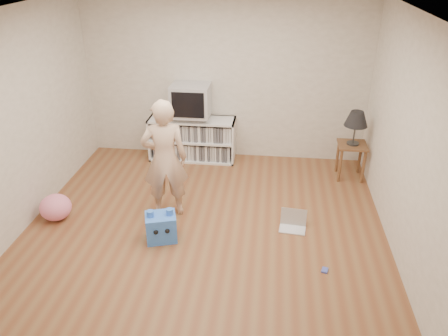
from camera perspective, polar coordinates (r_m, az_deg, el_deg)
ground at (r=5.56m, az=-2.59°, el=-8.03°), size 4.50×4.50×0.00m
walls at (r=4.92m, az=-2.91°, el=4.42°), size 4.52×4.52×2.60m
ceiling at (r=4.58m, az=-3.31°, el=19.59°), size 4.50×4.50×0.01m
media_unit at (r=7.22m, az=-4.12°, el=3.86°), size 1.40×0.45×0.70m
dvd_deck at (r=7.07m, az=-4.25°, el=6.68°), size 0.45×0.35×0.07m
crt_tv at (r=6.97m, az=-4.33°, el=8.87°), size 0.60×0.53×0.50m
side_table at (r=6.84m, az=16.32°, el=1.99°), size 0.42×0.42×0.55m
table_lamp at (r=6.64m, az=16.90°, el=6.09°), size 0.34×0.34×0.52m
person at (r=5.54m, az=-7.74°, el=1.12°), size 0.65×0.50×1.58m
laptop at (r=5.63m, az=8.99°, el=-7.12°), size 0.35×0.29×0.22m
playing_cards at (r=5.05m, az=13.03°, el=-12.87°), size 0.09×0.10×0.02m
plush_blue at (r=5.35m, az=-8.22°, el=-7.61°), size 0.43×0.38×0.42m
plush_pink at (r=6.07m, az=-21.14°, el=-4.81°), size 0.45×0.45×0.34m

